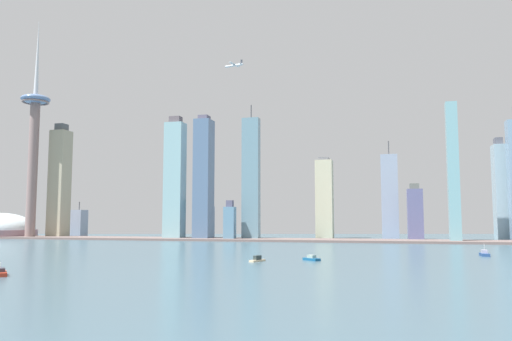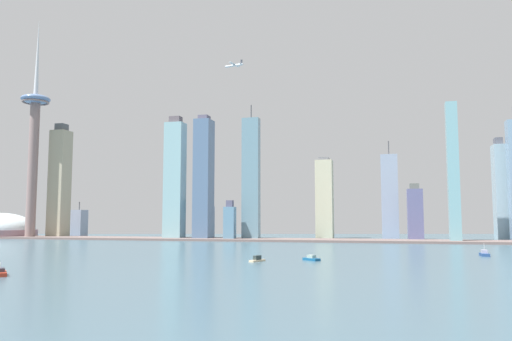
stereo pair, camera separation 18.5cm
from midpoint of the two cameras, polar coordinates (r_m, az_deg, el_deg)
waterfront_pier at (r=699.53m, az=-2.21°, el=-7.81°), size 973.19×70.68×2.90m
observation_tower at (r=855.35m, az=-23.82°, el=3.84°), size 43.97×43.97×345.62m
stadium_dome at (r=905.10m, az=-26.92°, el=-6.08°), size 109.37×109.37×53.14m
skyscraper_0 at (r=761.04m, az=25.95°, el=-2.12°), size 15.95×25.84×140.30m
skyscraper_1 at (r=676.55m, az=21.44°, el=-0.12°), size 13.69×12.69×177.09m
skyscraper_2 at (r=711.40m, az=-0.56°, el=-0.91°), size 24.09×14.10×192.41m
skyscraper_3 at (r=694.33m, az=-2.99°, el=-5.89°), size 15.11×12.37×55.02m
skyscraper_4 at (r=773.23m, az=-5.84°, el=-5.72°), size 26.34×18.99×58.94m
skyscraper_5 at (r=857.02m, az=-21.35°, el=-1.28°), size 25.28×26.62×181.23m
skyscraper_6 at (r=902.53m, az=-19.43°, el=-5.65°), size 21.32×22.16×58.54m
skyscraper_8 at (r=725.08m, az=-5.95°, el=-0.90°), size 23.35×27.49×178.82m
skyscraper_9 at (r=740.16m, az=-9.18°, el=-1.01°), size 27.07×21.91×179.27m
skyscraper_10 at (r=778.00m, az=7.77°, el=-3.18°), size 25.56×25.49×123.71m
skyscraper_11 at (r=748.13m, az=14.92°, el=-2.89°), size 23.63×13.41×142.29m
skyscraper_12 at (r=710.51m, az=17.58°, el=-4.72°), size 20.26×24.01×76.92m
boat_1 at (r=353.63m, az=0.16°, el=-10.03°), size 8.94×14.79×4.13m
boat_2 at (r=363.82m, az=6.31°, el=-9.88°), size 13.78×12.90×3.90m
boat_3 at (r=444.46m, az=24.46°, el=-8.58°), size 6.59×17.23×10.42m
boat_4 at (r=297.00m, az=-26.99°, el=-10.29°), size 15.87×16.56×7.23m
airplane at (r=687.67m, az=-2.50°, el=11.82°), size 27.11×23.97×7.84m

